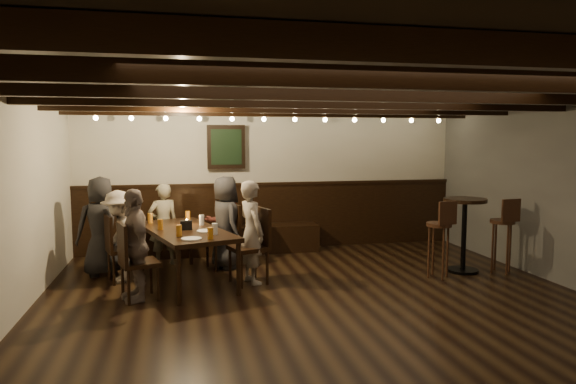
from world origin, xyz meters
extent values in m
plane|color=black|center=(0.00, 0.00, 0.00)|extent=(7.00, 7.00, 0.00)
plane|color=black|center=(0.00, 0.00, 2.40)|extent=(7.00, 7.00, 0.00)
plane|color=beige|center=(0.00, 3.50, 1.20)|extent=(6.50, 0.00, 6.50)
cube|color=black|center=(0.00, 3.46, 0.55)|extent=(6.50, 0.08, 1.10)
cube|color=black|center=(-0.80, 3.20, 0.23)|extent=(3.00, 0.45, 0.45)
cube|color=black|center=(-0.80, 3.40, 1.75)|extent=(0.62, 0.12, 0.72)
cube|color=black|center=(-0.80, 3.33, 1.75)|extent=(0.50, 0.02, 0.58)
cube|color=black|center=(0.00, -2.90, 2.31)|extent=(6.50, 0.10, 0.16)
cube|color=black|center=(0.00, -1.74, 2.31)|extent=(6.50, 0.10, 0.16)
cube|color=black|center=(0.00, -0.58, 2.31)|extent=(6.50, 0.10, 0.16)
cube|color=black|center=(0.00, 0.58, 2.31)|extent=(6.50, 0.10, 0.16)
cube|color=black|center=(0.00, 1.74, 2.31)|extent=(6.50, 0.10, 0.16)
cube|color=black|center=(0.00, 2.90, 2.31)|extent=(6.50, 0.10, 0.16)
sphere|color=#FFE099|center=(-2.75, 2.88, 2.19)|extent=(0.07, 0.07, 0.07)
sphere|color=#FFE099|center=(-1.38, 2.88, 2.19)|extent=(0.07, 0.07, 0.07)
sphere|color=#FFE099|center=(0.00, 2.88, 2.19)|extent=(0.07, 0.07, 0.07)
sphere|color=#FFE099|center=(1.38, 2.88, 2.19)|extent=(0.07, 0.07, 0.07)
sphere|color=#FFE099|center=(2.75, 2.88, 2.19)|extent=(0.07, 0.07, 0.07)
cube|color=black|center=(-1.51, 1.62, 0.68)|extent=(1.36, 2.05, 0.06)
cylinder|color=black|center=(-1.61, 0.67, 0.33)|extent=(0.06, 0.06, 0.65)
cylinder|color=black|center=(-2.12, 2.37, 0.33)|extent=(0.06, 0.06, 0.65)
cylinder|color=black|center=(-0.90, 0.88, 0.33)|extent=(0.06, 0.06, 0.65)
cylinder|color=black|center=(-1.42, 2.58, 0.33)|extent=(0.06, 0.06, 0.65)
cube|color=black|center=(-2.31, 1.85, 0.42)|extent=(0.51, 0.51, 0.05)
cube|color=black|center=(-2.49, 1.80, 0.67)|extent=(0.16, 0.40, 0.45)
cube|color=black|center=(-2.05, 0.99, 0.43)|extent=(0.52, 0.52, 0.05)
cube|color=black|center=(-2.23, 0.93, 0.69)|extent=(0.16, 0.41, 0.46)
cube|color=black|center=(-0.97, 2.26, 0.44)|extent=(0.53, 0.53, 0.05)
cube|color=black|center=(-0.79, 2.31, 0.70)|extent=(0.16, 0.42, 0.47)
cube|color=black|center=(-0.71, 1.40, 0.47)|extent=(0.56, 0.56, 0.05)
cube|color=black|center=(-0.52, 1.46, 0.74)|extent=(0.17, 0.44, 0.49)
imported|color=black|center=(-2.64, 2.22, 0.69)|extent=(0.77, 0.61, 1.38)
imported|color=gray|center=(-1.82, 2.63, 0.62)|extent=(0.52, 0.41, 1.23)
imported|color=#4E201B|center=(-0.91, 2.75, 0.62)|extent=(0.71, 0.62, 1.23)
imported|color=#ADA193|center=(-2.36, 1.84, 0.61)|extent=(0.66, 0.88, 1.22)
imported|color=gray|center=(-2.10, 0.97, 0.66)|extent=(0.53, 0.83, 1.32)
imported|color=#29292B|center=(-0.93, 2.27, 0.67)|extent=(0.60, 0.76, 1.35)
imported|color=gray|center=(-0.66, 1.41, 0.67)|extent=(0.45, 0.57, 1.35)
cylinder|color=#BF7219|center=(-1.98, 2.21, 0.78)|extent=(0.07, 0.07, 0.14)
cylinder|color=#BF7219|center=(-1.46, 2.32, 0.78)|extent=(0.07, 0.07, 0.14)
cylinder|color=#BF7219|center=(-1.83, 1.63, 0.78)|extent=(0.07, 0.07, 0.14)
cylinder|color=silver|center=(-1.28, 1.90, 0.78)|extent=(0.07, 0.07, 0.14)
cylinder|color=#BF7219|center=(-1.59, 1.13, 0.78)|extent=(0.07, 0.07, 0.14)
cylinder|color=silver|center=(-1.16, 1.16, 0.78)|extent=(0.07, 0.07, 0.14)
cylinder|color=#BF7219|center=(-1.23, 0.87, 0.78)|extent=(0.07, 0.07, 0.14)
cylinder|color=white|center=(-1.45, 0.91, 0.72)|extent=(0.24, 0.24, 0.01)
cylinder|color=white|center=(-1.25, 1.39, 0.72)|extent=(0.24, 0.24, 0.01)
cube|color=black|center=(-1.50, 1.58, 0.77)|extent=(0.15, 0.10, 0.12)
cylinder|color=beige|center=(-1.49, 1.95, 0.73)|extent=(0.05, 0.05, 0.05)
cylinder|color=black|center=(2.35, 1.32, 0.02)|extent=(0.43, 0.43, 0.04)
cylinder|color=black|center=(2.35, 1.32, 0.51)|extent=(0.07, 0.07, 0.99)
cylinder|color=black|center=(2.35, 1.32, 1.03)|extent=(0.59, 0.59, 0.05)
cylinder|color=#321A10|center=(1.85, 1.12, 0.73)|extent=(0.34, 0.34, 0.05)
cube|color=#321A10|center=(1.89, 0.97, 0.91)|extent=(0.29, 0.10, 0.32)
cylinder|color=#321A10|center=(2.85, 1.17, 0.73)|extent=(0.34, 0.34, 0.05)
cube|color=#321A10|center=(2.87, 1.02, 0.91)|extent=(0.30, 0.06, 0.32)
camera|label=1|loc=(-1.59, -5.14, 1.89)|focal=32.00mm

